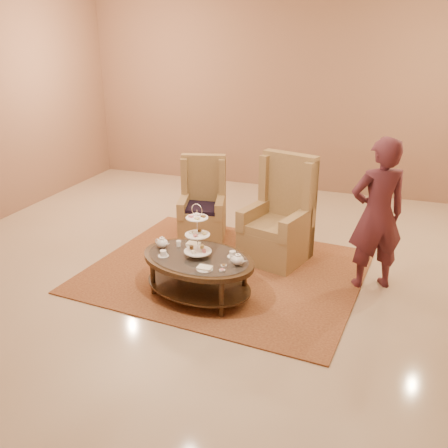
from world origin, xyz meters
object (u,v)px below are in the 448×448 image
at_px(tea_table, 198,264).
at_px(armchair_right, 280,225).
at_px(armchair_left, 203,210).
at_px(person, 377,215).

bearing_deg(tea_table, armchair_right, 77.60).
xyz_separation_m(armchair_left, person, (2.42, -0.74, 0.49)).
bearing_deg(armchair_right, tea_table, -99.24).
relative_size(armchair_left, armchair_right, 0.85).
bearing_deg(person, tea_table, -0.92).
relative_size(tea_table, armchair_left, 1.28).
height_order(armchair_right, person, person).
distance_m(armchair_left, armchair_right, 1.27).
relative_size(tea_table, armchair_right, 1.09).
distance_m(armchair_left, person, 2.58).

